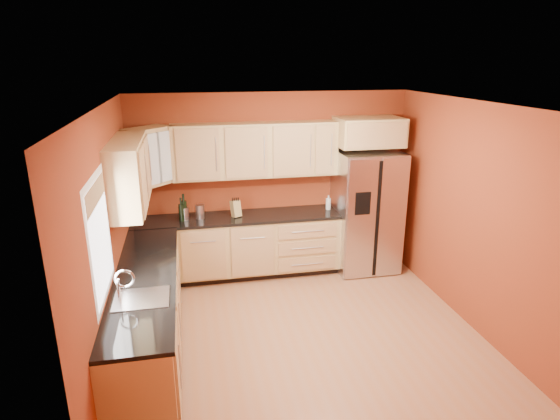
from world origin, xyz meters
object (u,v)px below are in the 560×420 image
Objects in this scene: refrigerator at (366,211)px; knife_block at (236,209)px; wine_bottle_a at (184,207)px; canister_left at (200,212)px; soap_dispenser at (328,203)px.

knife_block is (-1.92, 0.06, 0.14)m from refrigerator.
refrigerator is 4.82× the size of wine_bottle_a.
canister_left is 0.86× the size of knife_block.
soap_dispenser is (2.08, 0.05, -0.08)m from wine_bottle_a.
refrigerator is 8.99× the size of canister_left.
wine_bottle_a is at bearing -176.33° from canister_left.
knife_block is at bearing -177.87° from soap_dispenser.
wine_bottle_a reaches higher than canister_left.
refrigerator reaches higher than knife_block.
refrigerator is at bearing -1.41° from wine_bottle_a.
knife_block is 1.37m from soap_dispenser.
soap_dispenser is (1.86, 0.04, 0.01)m from canister_left.
refrigerator is 8.52× the size of soap_dispenser.
wine_bottle_a is 2.08m from soap_dispenser.
knife_block is at bearing -0.04° from wine_bottle_a.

